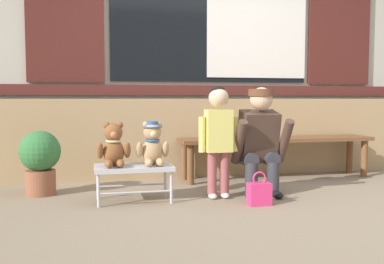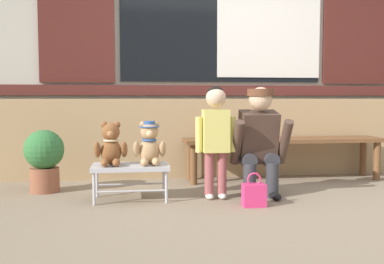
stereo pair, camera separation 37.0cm
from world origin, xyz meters
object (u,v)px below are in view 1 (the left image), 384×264
Objects in this scene: child_standing at (218,129)px; teddy_bear_with_hat at (153,144)px; wooden_bench_long at (276,144)px; handbag_on_ground at (259,193)px; teddy_bear_plain at (114,146)px; adult_crouching at (260,141)px; small_display_bench at (134,169)px; potted_plant at (40,159)px.

teddy_bear_with_hat is at bearing 175.16° from child_standing.
wooden_bench_long reaches higher than handbag_on_ground.
child_standing is at bearing -3.03° from teddy_bear_plain.
teddy_bear_plain reaches higher than handbag_on_ground.
wooden_bench_long is 1.28m from handbag_on_ground.
adult_crouching reaches higher than wooden_bench_long.
teddy_bear_with_hat is 0.96m from handbag_on_ground.
small_display_bench is 0.90m from potted_plant.
handbag_on_ground is (-0.62, -1.09, -0.28)m from wooden_bench_long.
wooden_bench_long is 1.18m from child_standing.
handbag_on_ground is (0.25, -0.31, -0.50)m from child_standing.
potted_plant is (-1.90, 0.42, -0.16)m from adult_crouching.
teddy_bear_plain reaches higher than wooden_bench_long.
handbag_on_ground is 0.48× the size of potted_plant.
child_standing reaches higher than small_display_bench.
handbag_on_ground is (-0.15, -0.37, -0.38)m from adult_crouching.
teddy_bear_with_hat is (-1.43, -0.72, 0.10)m from wooden_bench_long.
wooden_bench_long is 0.86m from adult_crouching.
child_standing is 3.52× the size of handbag_on_ground.
teddy_bear_with_hat reaches higher than small_display_bench.
potted_plant is (-1.75, 0.79, 0.23)m from handbag_on_ground.
child_standing is 1.60m from potted_plant.
adult_crouching is at bearing 0.50° from teddy_bear_plain.
wooden_bench_long is 1.60m from teddy_bear_with_hat.
handbag_on_ground is at bearing -112.13° from adult_crouching.
wooden_bench_long is 1.75m from small_display_bench.
teddy_bear_plain is at bearing -179.50° from adult_crouching.
handbag_on_ground is at bearing -24.14° from teddy_bear_with_hat.
child_standing is 1.01× the size of adult_crouching.
potted_plant is (-0.78, 0.43, 0.06)m from small_display_bench.
potted_plant is at bearing 145.10° from teddy_bear_plain.
small_display_bench is 0.67× the size of adult_crouching.
teddy_bear_plain reaches higher than small_display_bench.
potted_plant is at bearing 150.90° from small_display_bench.
small_display_bench is 1.76× the size of teddy_bear_plain.
child_standing reaches higher than teddy_bear_plain.
child_standing is (0.56, -0.05, 0.12)m from teddy_bear_with_hat.
adult_crouching is at bearing 67.87° from handbag_on_ground.
child_standing reaches higher than wooden_bench_long.
adult_crouching is (0.96, 0.01, 0.01)m from teddy_bear_with_hat.
teddy_bear_with_hat is at bearing -24.69° from potted_plant.
adult_crouching is (1.12, 0.01, 0.21)m from small_display_bench.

